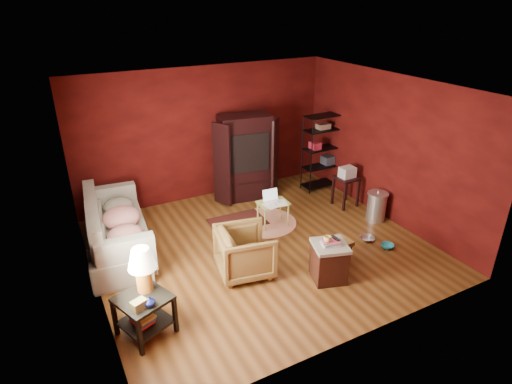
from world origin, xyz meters
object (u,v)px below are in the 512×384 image
(hamper, at_px, (329,261))
(armchair, at_px, (245,250))
(tv_armoire, at_px, (245,156))
(sofa, at_px, (115,229))
(laptop_desk, at_px, (273,205))
(wire_shelving, at_px, (322,149))
(side_table, at_px, (143,284))

(hamper, bearing_deg, armchair, 144.94)
(armchair, relative_size, tv_armoire, 0.47)
(sofa, bearing_deg, hamper, -123.62)
(hamper, bearing_deg, laptop_desk, 87.29)
(armchair, bearing_deg, laptop_desk, -34.95)
(tv_armoire, xyz_separation_m, wire_shelving, (1.75, -0.33, -0.01))
(armchair, relative_size, laptop_desk, 1.21)
(side_table, height_order, laptop_desk, side_table)
(side_table, relative_size, wire_shelving, 0.70)
(side_table, xyz_separation_m, hamper, (2.79, -0.23, -0.40))
(hamper, relative_size, laptop_desk, 1.02)
(sofa, xyz_separation_m, wire_shelving, (4.71, 0.61, 0.48))
(armchair, xyz_separation_m, tv_armoire, (1.27, 2.51, 0.53))
(sofa, xyz_separation_m, tv_armoire, (2.95, 0.94, 0.50))
(sofa, bearing_deg, wire_shelving, -76.15)
(armchair, xyz_separation_m, hamper, (1.08, -0.76, -0.10))
(sofa, height_order, hamper, sofa)
(armchair, bearing_deg, sofa, 57.59)
(sofa, xyz_separation_m, side_table, (-0.03, -2.10, 0.27))
(side_table, bearing_deg, hamper, -4.71)
(hamper, xyz_separation_m, laptop_desk, (0.09, 1.90, 0.11))
(laptop_desk, relative_size, wire_shelving, 0.41)
(sofa, bearing_deg, laptop_desk, -92.04)
(hamper, distance_m, laptop_desk, 1.90)
(tv_armoire, bearing_deg, laptop_desk, -85.78)
(armchair, distance_m, wire_shelving, 3.76)
(sofa, bearing_deg, side_table, -174.33)
(laptop_desk, height_order, tv_armoire, tv_armoire)
(laptop_desk, bearing_deg, wire_shelving, 32.69)
(wire_shelving, bearing_deg, laptop_desk, -152.08)
(laptop_desk, bearing_deg, tv_armoire, 89.20)
(laptop_desk, bearing_deg, sofa, 174.98)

